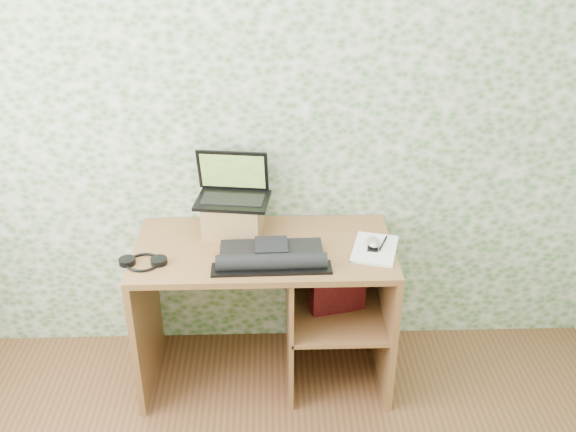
{
  "coord_description": "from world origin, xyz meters",
  "views": [
    {
      "loc": [
        0.03,
        -1.12,
        2.26
      ],
      "look_at": [
        0.11,
        1.39,
        0.93
      ],
      "focal_mm": 40.0,
      "sensor_mm": 36.0,
      "label": 1
    }
  ],
  "objects_px": {
    "desk": "(281,291)",
    "riser": "(233,217)",
    "laptop": "(233,188)",
    "notepad": "(375,249)",
    "keyboard": "(271,256)"
  },
  "relations": [
    {
      "from": "desk",
      "to": "riser",
      "type": "distance_m",
      "value": 0.43
    },
    {
      "from": "laptop",
      "to": "notepad",
      "type": "distance_m",
      "value": 0.72
    },
    {
      "from": "desk",
      "to": "notepad",
      "type": "distance_m",
      "value": 0.52
    },
    {
      "from": "laptop",
      "to": "desk",
      "type": "bearing_deg",
      "value": -26.38
    },
    {
      "from": "desk",
      "to": "notepad",
      "type": "xyz_separation_m",
      "value": [
        0.43,
        -0.08,
        0.28
      ]
    },
    {
      "from": "keyboard",
      "to": "notepad",
      "type": "distance_m",
      "value": 0.48
    },
    {
      "from": "desk",
      "to": "laptop",
      "type": "relative_size",
      "value": 3.26
    },
    {
      "from": "desk",
      "to": "keyboard",
      "type": "xyz_separation_m",
      "value": [
        -0.04,
        -0.16,
        0.29
      ]
    },
    {
      "from": "laptop",
      "to": "notepad",
      "type": "height_order",
      "value": "laptop"
    },
    {
      "from": "riser",
      "to": "keyboard",
      "type": "bearing_deg",
      "value": -56.89
    },
    {
      "from": "riser",
      "to": "notepad",
      "type": "relative_size",
      "value": 0.98
    },
    {
      "from": "keyboard",
      "to": "notepad",
      "type": "relative_size",
      "value": 1.93
    },
    {
      "from": "riser",
      "to": "notepad",
      "type": "height_order",
      "value": "riser"
    },
    {
      "from": "desk",
      "to": "laptop",
      "type": "height_order",
      "value": "laptop"
    },
    {
      "from": "keyboard",
      "to": "laptop",
      "type": "bearing_deg",
      "value": 118.9
    }
  ]
}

